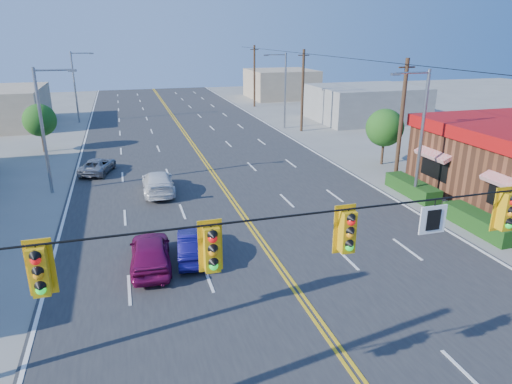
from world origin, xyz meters
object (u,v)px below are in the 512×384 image
object	(u,v)px
signal_span	(385,246)
car_silver	(98,166)
car_white	(158,183)
car_blue	(193,246)
car_magenta	(150,253)

from	to	relation	value
signal_span	car_silver	world-z (taller)	signal_span
signal_span	car_white	bearing A→B (deg)	101.83
signal_span	car_blue	xyz separation A→B (m)	(-3.42, 10.13, -4.24)
car_blue	car_silver	xyz separation A→B (m)	(-4.67, 15.50, -0.08)
car_magenta	car_blue	distance (m)	1.99
car_magenta	car_silver	xyz separation A→B (m)	(-2.73, 15.93, -0.18)
signal_span	car_silver	bearing A→B (deg)	107.52
signal_span	car_blue	bearing A→B (deg)	108.66
car_blue	car_white	xyz separation A→B (m)	(-0.74, 9.73, 0.05)
car_white	car_silver	xyz separation A→B (m)	(-3.93, 5.77, -0.14)
car_magenta	car_white	bearing A→B (deg)	-93.41
car_white	car_silver	world-z (taller)	car_white
car_white	car_blue	bearing A→B (deg)	95.81
car_blue	signal_span	bearing A→B (deg)	115.37
car_white	car_silver	distance (m)	6.99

